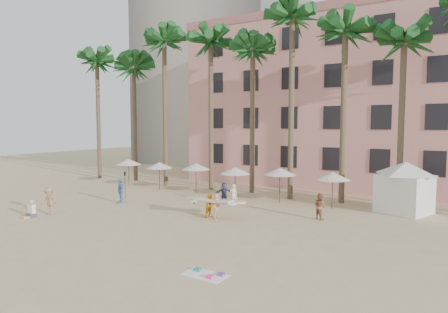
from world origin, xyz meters
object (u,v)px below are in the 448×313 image
at_px(carrier_white, 210,204).
at_px(pink_hotel, 374,104).
at_px(carrier_yellow, 217,204).
at_px(cabana, 405,183).

bearing_deg(carrier_white, pink_hotel, 73.63).
bearing_deg(carrier_yellow, carrier_white, 171.31).
bearing_deg(cabana, carrier_white, -142.30).
bearing_deg(pink_hotel, carrier_white, -106.37).
xyz_separation_m(pink_hotel, carrier_white, (-5.95, -20.26, -7.13)).
bearing_deg(cabana, carrier_yellow, -140.41).
height_order(pink_hotel, carrier_yellow, pink_hotel).
relative_size(pink_hotel, cabana, 6.08).
xyz_separation_m(carrier_yellow, carrier_white, (-0.58, 0.09, -0.07)).
relative_size(cabana, carrier_white, 1.77).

